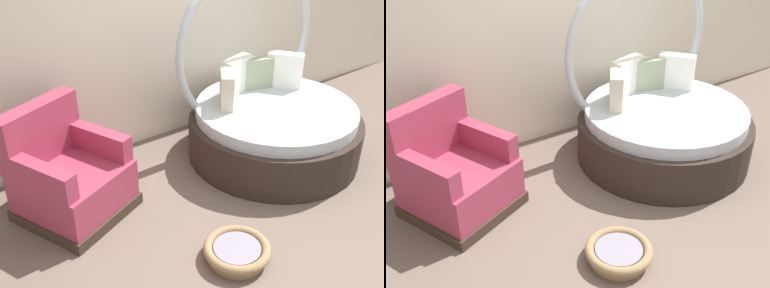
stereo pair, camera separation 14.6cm
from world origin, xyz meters
The scene contains 4 objects.
ground_plane centered at (0.00, 0.00, -0.01)m, with size 8.00×8.00×0.02m, color #66564C.
round_daybed centered at (0.70, 1.02, 0.38)m, with size 1.70×1.70×1.89m.
red_armchair centered at (-1.33, 1.26, 0.33)m, with size 1.05×1.05×0.94m.
pet_basket centered at (-0.55, -0.01, 0.07)m, with size 0.51×0.51×0.13m.
Camera 1 is at (-2.34, -1.99, 2.58)m, focal length 44.55 mm.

